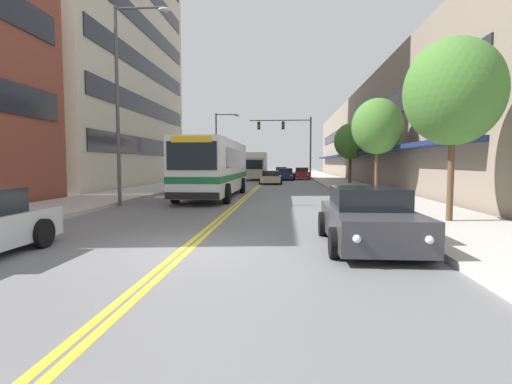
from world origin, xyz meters
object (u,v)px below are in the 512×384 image
object	(u,v)px
car_champagne_moving_third	(271,178)
street_tree_right_far	(350,141)
car_beige_parked_left_near	(220,177)
street_lamp_left_far	(220,140)
car_navy_moving_lead	(286,174)
traffic_signal_mast	(290,135)
car_dark_grey_parked_right_foreground	(369,219)
street_lamp_left_near	(124,89)
car_red_parked_right_mid	(302,174)
street_tree_right_near	(454,92)
city_bus	(215,166)
car_black_moving_second	(281,172)
box_truck	(256,166)
street_tree_right_mid	(377,127)

from	to	relation	value
car_champagne_moving_third	street_tree_right_far	distance (m)	8.06
car_beige_parked_left_near	street_lamp_left_far	distance (m)	5.68
car_navy_moving_lead	traffic_signal_mast	bearing A→B (deg)	17.57
car_beige_parked_left_near	car_dark_grey_parked_right_foreground	distance (m)	30.96
street_lamp_left_near	car_dark_grey_parked_right_foreground	bearing A→B (deg)	-41.07
car_champagne_moving_third	street_lamp_left_far	size ratio (longest dim) A/B	0.58
street_lamp_left_far	car_champagne_moving_third	bearing A→B (deg)	-43.11
street_tree_right_far	car_red_parked_right_mid	bearing A→B (deg)	107.22
traffic_signal_mast	street_tree_right_near	distance (m)	34.49
car_red_parked_right_mid	street_tree_right_far	world-z (taller)	street_tree_right_far
car_beige_parked_left_near	car_navy_moving_lead	world-z (taller)	car_navy_moving_lead
car_red_parked_right_mid	car_navy_moving_lead	world-z (taller)	car_red_parked_right_mid
car_navy_moving_lead	street_lamp_left_near	size ratio (longest dim) A/B	0.52
city_bus	car_black_moving_second	world-z (taller)	city_bus
car_beige_parked_left_near	car_champagne_moving_third	size ratio (longest dim) A/B	1.06
street_tree_right_near	street_tree_right_far	xyz separation A→B (m)	(0.67, 23.91, -0.25)
car_red_parked_right_mid	street_lamp_left_far	world-z (taller)	street_lamp_left_far
car_dark_grey_parked_right_foreground	street_tree_right_near	bearing A→B (deg)	46.05
car_navy_moving_lead	street_tree_right_far	bearing A→B (deg)	-59.86
car_red_parked_right_mid	traffic_signal_mast	world-z (taller)	traffic_signal_mast
street_tree_right_near	car_dark_grey_parked_right_foreground	bearing A→B (deg)	-133.95
car_beige_parked_left_near	car_navy_moving_lead	bearing A→B (deg)	48.98
street_lamp_left_far	street_tree_right_far	bearing A→B (deg)	-26.95
car_champagne_moving_third	street_tree_right_near	world-z (taller)	street_tree_right_near
box_truck	car_dark_grey_parked_right_foreground	bearing A→B (deg)	-81.66
car_black_moving_second	street_lamp_left_near	world-z (taller)	street_lamp_left_near
box_truck	car_red_parked_right_mid	bearing A→B (deg)	20.00
street_tree_right_far	city_bus	bearing A→B (deg)	-126.31
car_black_moving_second	traffic_signal_mast	distance (m)	15.74
car_navy_moving_lead	street_tree_right_mid	size ratio (longest dim) A/B	0.84
car_red_parked_right_mid	street_lamp_left_far	xyz separation A→B (m)	(-9.19, -5.82, 3.81)
traffic_signal_mast	street_tree_right_mid	world-z (taller)	traffic_signal_mast
street_tree_right_mid	car_black_moving_second	bearing A→B (deg)	98.91
car_champagne_moving_third	car_dark_grey_parked_right_foreground	bearing A→B (deg)	-83.24
car_dark_grey_parked_right_foreground	street_tree_right_mid	xyz separation A→B (m)	(3.34, 14.29, 3.47)
car_dark_grey_parked_right_foreground	street_tree_right_far	xyz separation A→B (m)	(3.87, 27.23, 3.29)
car_dark_grey_parked_right_foreground	box_truck	xyz separation A→B (m)	(-5.52, 37.67, 0.98)
street_lamp_left_near	street_tree_right_far	xyz separation A→B (m)	(13.12, 19.16, -1.36)
traffic_signal_mast	street_tree_right_near	world-z (taller)	traffic_signal_mast
car_navy_moving_lead	street_lamp_left_far	distance (m)	8.85
traffic_signal_mast	street_lamp_left_near	distance (m)	30.44
car_beige_parked_left_near	street_tree_right_mid	xyz separation A→B (m)	(11.89, -15.47, 3.52)
street_lamp_left_near	car_beige_parked_left_near	bearing A→B (deg)	88.14
city_bus	car_beige_parked_left_near	world-z (taller)	city_bus
car_black_moving_second	street_tree_right_near	world-z (taller)	street_tree_right_near
street_lamp_left_far	street_lamp_left_near	bearing A→B (deg)	-90.15
traffic_signal_mast	street_tree_right_far	bearing A→B (deg)	-62.66
car_navy_moving_lead	car_dark_grey_parked_right_foreground	bearing A→B (deg)	-86.95
car_dark_grey_parked_right_foreground	car_champagne_moving_third	world-z (taller)	car_dark_grey_parked_right_foreground
car_champagne_moving_third	street_tree_right_far	size ratio (longest dim) A/B	0.79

